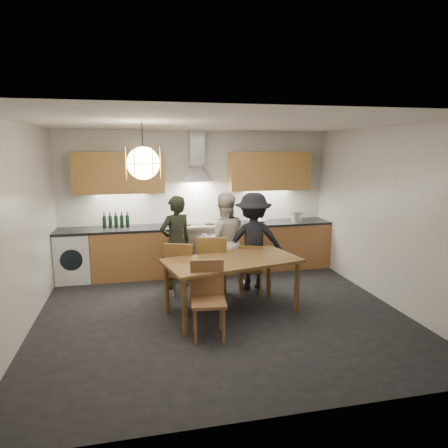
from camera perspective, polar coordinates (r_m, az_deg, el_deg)
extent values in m
plane|color=black|center=(5.74, -0.39, -12.65)|extent=(5.00, 5.00, 0.00)
cube|color=white|center=(7.54, -3.99, 3.28)|extent=(5.00, 0.02, 2.60)
cube|color=white|center=(3.25, 7.96, -6.92)|extent=(5.00, 0.02, 2.60)
cube|color=white|center=(5.43, -27.20, -0.86)|extent=(0.02, 4.50, 2.60)
cube|color=white|center=(6.36, 22.21, 1.09)|extent=(0.02, 4.50, 2.60)
cube|color=white|center=(5.27, -0.43, 14.24)|extent=(5.00, 4.50, 0.02)
cube|color=#BD7F48|center=(7.34, -12.68, -4.11)|extent=(1.45, 0.60, 0.86)
cube|color=#BD7F48|center=(7.77, 7.26, -3.08)|extent=(2.05, 0.60, 0.86)
cube|color=white|center=(7.42, -20.64, -4.42)|extent=(0.58, 0.58, 0.85)
cube|color=black|center=(7.25, -15.20, -0.76)|extent=(2.05, 0.62, 0.04)
cube|color=black|center=(7.68, 7.34, 0.18)|extent=(2.05, 0.62, 0.04)
cube|color=silver|center=(7.43, -3.55, -3.92)|extent=(0.90, 0.60, 0.80)
cube|color=black|center=(7.16, -3.19, -4.64)|extent=(0.78, 0.02, 0.42)
cube|color=slate|center=(7.33, -3.59, -0.59)|extent=(0.90, 0.60, 0.08)
cube|color=silver|center=(7.06, -3.27, -0.52)|extent=(0.90, 0.08, 0.04)
cube|color=tan|center=(7.24, -14.74, 7.09)|extent=(1.55, 0.35, 0.72)
cube|color=tan|center=(7.65, 6.49, 7.55)|extent=(1.55, 0.35, 0.72)
cube|color=silver|center=(7.35, -3.94, 10.82)|extent=(0.26, 0.22, 0.62)
cylinder|color=black|center=(5.05, -11.57, 11.34)|extent=(0.01, 0.01, 0.50)
sphere|color=#FFE0A5|center=(5.05, -11.46, 8.50)|extent=(0.40, 0.40, 0.40)
torus|color=gold|center=(5.05, -11.46, 8.50)|extent=(0.43, 0.43, 0.01)
cube|color=brown|center=(5.53, 1.15, -5.27)|extent=(1.99, 1.29, 0.04)
cylinder|color=brown|center=(5.03, -5.65, -11.68)|extent=(0.07, 0.07, 0.73)
cylinder|color=brown|center=(5.70, -8.21, -8.99)|extent=(0.07, 0.07, 0.73)
cylinder|color=brown|center=(5.76, 10.39, -8.85)|extent=(0.07, 0.07, 0.73)
cylinder|color=brown|center=(6.35, 6.44, -6.86)|extent=(0.07, 0.07, 0.73)
cube|color=brown|center=(6.04, -6.03, -6.89)|extent=(0.54, 0.54, 0.04)
cube|color=brown|center=(5.79, -6.53, -5.08)|extent=(0.41, 0.18, 0.46)
cylinder|color=brown|center=(6.24, -4.06, -8.57)|extent=(0.04, 0.04, 0.43)
cylinder|color=brown|center=(5.92, -4.75, -9.66)|extent=(0.04, 0.04, 0.43)
cylinder|color=brown|center=(6.32, -7.15, -8.39)|extent=(0.04, 0.04, 0.43)
cylinder|color=brown|center=(6.00, -7.99, -9.45)|extent=(0.04, 0.04, 0.43)
cube|color=brown|center=(6.17, -1.61, -6.20)|extent=(0.56, 0.56, 0.04)
cube|color=brown|center=(5.90, -1.80, -4.29)|extent=(0.44, 0.17, 0.49)
cylinder|color=brown|center=(6.40, 0.18, -7.91)|extent=(0.04, 0.04, 0.46)
cylinder|color=brown|center=(6.06, -0.02, -9.01)|extent=(0.04, 0.04, 0.46)
cylinder|color=brown|center=(6.43, -3.08, -7.83)|extent=(0.04, 0.04, 0.46)
cylinder|color=brown|center=(6.09, -3.48, -8.92)|extent=(0.04, 0.04, 0.46)
cube|color=brown|center=(6.36, 3.87, -6.49)|extent=(0.47, 0.47, 0.04)
cube|color=brown|center=(6.14, 3.79, -4.98)|extent=(0.36, 0.16, 0.41)
cylinder|color=brown|center=(6.56, 5.25, -7.86)|extent=(0.03, 0.03, 0.38)
cylinder|color=brown|center=(6.28, 5.13, -8.73)|extent=(0.03, 0.03, 0.38)
cylinder|color=brown|center=(6.58, 2.62, -7.78)|extent=(0.03, 0.03, 0.38)
cylinder|color=brown|center=(6.30, 2.38, -8.64)|extent=(0.03, 0.03, 0.38)
cube|color=brown|center=(4.93, -2.24, -11.09)|extent=(0.46, 0.46, 0.04)
cube|color=brown|center=(5.02, -2.43, -7.65)|extent=(0.42, 0.08, 0.46)
cylinder|color=brown|center=(4.86, -4.12, -14.46)|extent=(0.04, 0.04, 0.43)
cylinder|color=brown|center=(5.16, -4.29, -12.86)|extent=(0.04, 0.04, 0.43)
cylinder|color=brown|center=(4.88, -0.02, -14.30)|extent=(0.04, 0.04, 0.43)
cylinder|color=brown|center=(5.19, -0.46, -12.72)|extent=(0.04, 0.04, 0.43)
imported|color=black|center=(6.56, -6.88, -2.63)|extent=(0.66, 0.56, 1.54)
imported|color=beige|center=(6.55, 0.00, -2.41)|extent=(0.80, 0.65, 1.57)
imported|color=black|center=(6.51, 4.19, -2.48)|extent=(1.10, 0.73, 1.58)
imported|color=#A9A8AC|center=(7.45, 4.77, 0.36)|extent=(0.36, 0.36, 0.08)
cylinder|color=silver|center=(7.79, 10.35, 0.97)|extent=(0.27, 0.27, 0.15)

